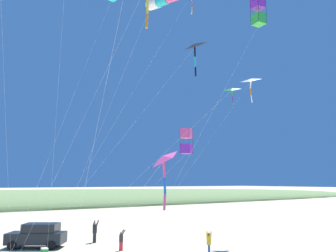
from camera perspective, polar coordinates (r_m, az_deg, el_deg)
dune_ridge_grassy at (r=79.67m, az=-24.80°, el=-11.94°), size 28.00×240.00×6.81m
parked_car at (r=30.10m, az=-20.58°, el=-16.41°), size 3.84×4.63×1.85m
cooler_box at (r=27.58m, az=-19.60°, el=-18.74°), size 0.62×0.42×0.42m
person_adult_flyer at (r=25.83m, az=6.72°, el=-18.30°), size 0.60×0.57×1.68m
person_child_green_jacket at (r=27.50m, az=-7.68°, el=-17.91°), size 0.35×0.45×1.51m
person_child_grey_jacket at (r=31.28m, az=-11.90°, el=-16.36°), size 0.58×0.46×1.87m
kite_box_teal_far_right at (r=28.92m, az=3.03°, el=-2.49°), size 5.37×6.47×9.45m
kite_delta_yellow_midlevel at (r=26.46m, az=10.29°, el=5.72°), size 9.15×10.36×12.11m
kite_windsock_red_high_left at (r=27.52m, az=-0.27°, el=20.00°), size 13.26×5.52×19.37m
kite_delta_small_distant at (r=34.05m, az=13.38°, el=7.22°), size 4.68×10.59×14.90m
kite_delta_purple_drifting at (r=20.37m, az=-0.88°, el=-5.62°), size 11.42×1.69×6.90m
kite_delta_blue_topmost at (r=27.62m, az=4.33°, el=12.87°), size 10.18×9.75×15.84m
kite_box_magenta_far_left at (r=28.16m, az=14.57°, el=17.69°), size 9.54×5.21×18.69m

